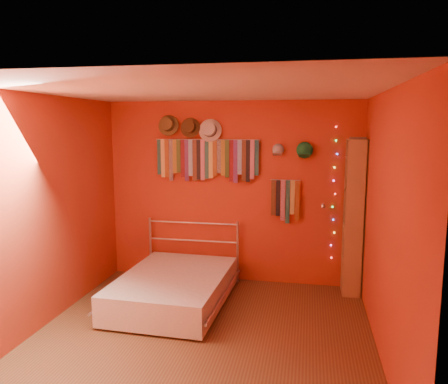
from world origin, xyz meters
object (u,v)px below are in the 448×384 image
Objects in this scene: tie_rack at (207,158)px; reading_lamp at (323,206)px; bookshelf at (357,217)px; bed at (174,288)px.

reading_lamp is (1.57, -0.15, -0.58)m from tie_rack.
bookshelf is (0.43, -0.01, -0.12)m from reading_lamp.
tie_rack reaches higher than bed.
reading_lamp is at bearing -5.30° from tie_rack.
tie_rack is 2.12m from bookshelf.
reading_lamp is 0.15× the size of bed.
tie_rack is at bearing 174.70° from reading_lamp.
bed is at bearing -101.86° from tie_rack.
bed is (-2.19, -0.79, -0.81)m from bookshelf.
bookshelf reaches higher than reading_lamp.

